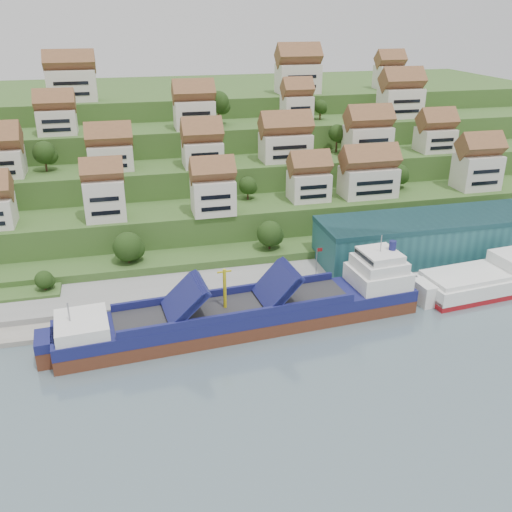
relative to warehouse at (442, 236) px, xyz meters
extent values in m
plane|color=slate|center=(-52.00, -17.00, -7.20)|extent=(300.00, 300.00, 0.00)
cube|color=gray|center=(-32.00, -2.00, -6.10)|extent=(180.00, 14.00, 2.20)
cube|color=#2D4C1E|center=(-52.00, 69.00, -5.20)|extent=(260.00, 128.00, 4.00)
cube|color=#2D4C1E|center=(-52.00, 74.00, -1.70)|extent=(260.00, 118.00, 11.00)
cube|color=#2D4C1E|center=(-52.00, 82.00, 1.80)|extent=(260.00, 102.00, 18.00)
cube|color=#2D4C1E|center=(-52.00, 90.00, 5.30)|extent=(260.00, 86.00, 25.00)
cube|color=#2D4C1E|center=(-52.00, 99.00, 8.30)|extent=(260.00, 68.00, 31.00)
cube|color=silver|center=(-77.06, 20.06, 8.62)|extent=(9.22, 7.03, 9.65)
cube|color=silver|center=(-51.78, 18.26, 7.99)|extent=(10.04, 7.62, 8.38)
cube|color=silver|center=(-26.00, 22.81, 7.39)|extent=(9.98, 7.73, 7.19)
cube|color=silver|center=(-9.75, 22.21, 7.62)|extent=(14.26, 8.26, 7.64)
cube|color=silver|center=(21.97, 21.54, 8.48)|extent=(11.24, 8.31, 9.35)
cube|color=silver|center=(-101.65, 38.79, 14.25)|extent=(10.94, 8.98, 6.91)
cube|color=silver|center=(-74.98, 39.06, 14.00)|extent=(11.31, 7.90, 6.40)
cube|color=silver|center=(-51.23, 36.80, 14.06)|extent=(10.16, 8.56, 6.53)
cube|color=silver|center=(-28.14, 37.30, 14.45)|extent=(13.43, 8.36, 7.30)
cube|color=silver|center=(-3.79, 37.44, 14.88)|extent=(12.53, 8.18, 8.16)
cube|color=silver|center=(17.61, 37.46, 14.10)|extent=(10.08, 8.04, 6.59)
cube|color=silver|center=(-88.33, 53.37, 21.12)|extent=(10.23, 7.30, 6.63)
cube|color=silver|center=(-50.88, 52.21, 21.74)|extent=(11.21, 7.79, 7.87)
cube|color=silver|center=(-20.08, 53.13, 21.79)|extent=(8.52, 7.14, 7.98)
cube|color=silver|center=(14.55, 55.12, 22.23)|extent=(12.59, 8.47, 8.86)
cube|color=silver|center=(-84.42, 72.13, 28.34)|extent=(14.08, 7.51, 9.07)
cube|color=silver|center=(-13.65, 72.75, 28.34)|extent=(13.58, 8.73, 9.09)
cube|color=silver|center=(20.22, 75.83, 27.61)|extent=(9.22, 7.05, 7.63)
ellipsoid|color=#233F15|center=(-40.05, 9.11, 0.77)|extent=(6.09, 6.09, 6.09)
ellipsoid|color=#233F15|center=(-72.94, 9.29, 0.62)|extent=(6.65, 6.65, 6.65)
ellipsoid|color=#233F15|center=(1.06, 26.11, 7.82)|extent=(5.48, 5.48, 5.48)
ellipsoid|color=#233F15|center=(-41.29, 26.66, 7.56)|extent=(4.58, 4.58, 4.58)
ellipsoid|color=#233F15|center=(-10.95, 42.83, 16.43)|extent=(5.00, 5.00, 5.00)
ellipsoid|color=#233F15|center=(-91.39, 40.97, 15.70)|extent=(5.81, 5.81, 5.81)
ellipsoid|color=#233F15|center=(-43.15, 56.21, 24.39)|extent=(6.33, 6.33, 6.33)
ellipsoid|color=#233F15|center=(-14.94, 58.94, 23.26)|extent=(4.99, 4.99, 4.99)
ellipsoid|color=#233F15|center=(-11.25, 56.97, 21.75)|extent=(4.06, 4.06, 4.06)
ellipsoid|color=#233F15|center=(-90.51, 2.00, -2.07)|extent=(3.80, 3.80, 3.80)
cube|color=#21565A|center=(0.00, 0.00, 0.00)|extent=(60.00, 15.00, 10.00)
cylinder|color=gray|center=(-34.00, -7.00, -1.00)|extent=(0.16, 0.16, 8.00)
cube|color=maroon|center=(-33.40, -7.00, 2.60)|extent=(1.20, 0.05, 0.80)
cube|color=#562B1A|center=(-52.61, -18.38, -6.20)|extent=(70.58, 16.14, 4.48)
cube|color=navy|center=(-52.61, -18.38, -3.34)|extent=(70.59, 16.25, 2.33)
cube|color=white|center=(-82.12, -20.67, -1.10)|extent=(9.73, 10.89, 2.33)
cube|color=#262628|center=(-54.39, -18.52, -2.18)|extent=(45.42, 12.59, 0.27)
cube|color=navy|center=(-64.23, -19.28, 0.87)|extent=(7.47, 10.39, 6.20)
cube|color=navy|center=(-46.35, -17.89, 0.87)|extent=(7.13, 10.37, 6.55)
cylinder|color=gold|center=(-56.18, -18.66, 1.77)|extent=(0.67, 0.67, 8.07)
cube|color=white|center=(-23.99, -16.16, -0.47)|extent=(11.52, 11.03, 3.59)
cube|color=white|center=(-23.99, -16.16, 2.40)|extent=(9.65, 9.82, 2.24)
cube|color=white|center=(-23.99, -16.16, 4.28)|extent=(7.78, 8.60, 1.61)
cylinder|color=navy|center=(-21.31, -15.95, 5.98)|extent=(1.54, 1.54, 1.97)
cube|color=maroon|center=(1.54, -15.81, -6.62)|extent=(29.97, 13.57, 2.52)
cube|color=white|center=(1.54, -15.81, -4.49)|extent=(29.98, 13.68, 3.10)
cube|color=white|center=(1.54, -15.81, -2.56)|extent=(28.42, 12.37, 1.16)
camera|label=1|loc=(-73.06, -111.76, 49.89)|focal=40.00mm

